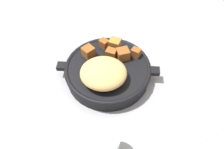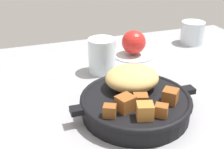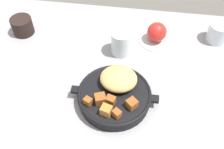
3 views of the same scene
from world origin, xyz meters
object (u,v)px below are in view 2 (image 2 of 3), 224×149
red_apple (134,42)px  cast_iron_skillet (135,99)px  butter_knife (27,89)px  water_glass_tall (102,56)px  water_glass_short (192,33)px

red_apple → cast_iron_skillet: bearing=-112.1°
red_apple → butter_knife: size_ratio=0.37×
water_glass_tall → red_apple: bearing=32.3°
red_apple → water_glass_short: bearing=8.9°
cast_iron_skillet → water_glass_short: 47.94cm
red_apple → water_glass_tall: (-12.58, -7.94, 0.44)cm
butter_knife → water_glass_tall: 21.06cm
water_glass_short → water_glass_tall: (-35.53, -11.52, 0.97)cm
butter_knife → water_glass_tall: size_ratio=2.12×
red_apple → water_glass_short: size_ratio=0.94×
red_apple → butter_knife: (-32.79, -11.76, -4.08)cm
cast_iron_skillet → red_apple: 31.66cm
butter_knife → water_glass_short: bearing=-17.6°
cast_iron_skillet → butter_knife: bearing=139.9°
red_apple → butter_knife: 35.07cm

